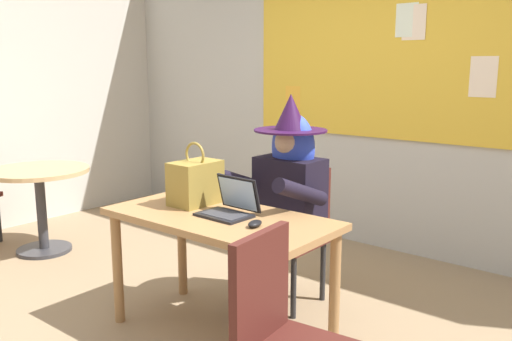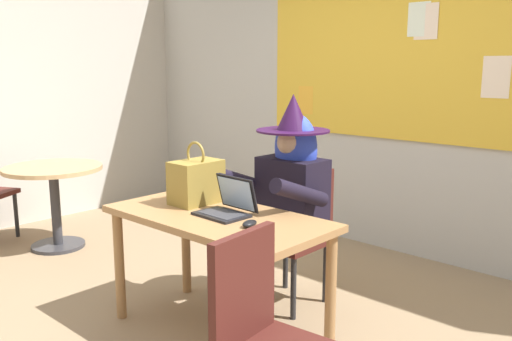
% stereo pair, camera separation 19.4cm
% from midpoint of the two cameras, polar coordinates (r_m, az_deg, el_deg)
% --- Properties ---
extents(ground_plane, '(24.00, 24.00, 0.00)m').
position_cam_midpoint_polar(ground_plane, '(3.35, -3.22, -16.41)').
color(ground_plane, '#937A5B').
extents(wall_back_bulletin, '(6.01, 2.22, 2.85)m').
position_cam_midpoint_polar(wall_back_bulletin, '(4.61, 15.45, 9.36)').
color(wall_back_bulletin, '#B2B2AD').
rests_on(wall_back_bulletin, ground).
extents(desk_main, '(1.32, 0.67, 0.72)m').
position_cam_midpoint_polar(desk_main, '(3.06, -2.27, -6.48)').
color(desk_main, '#A37547').
rests_on(desk_main, ground).
extents(chair_at_desk, '(0.43, 0.43, 0.90)m').
position_cam_midpoint_polar(chair_at_desk, '(3.57, 5.97, -5.95)').
color(chair_at_desk, '#4C1E19').
rests_on(chair_at_desk, ground).
extents(person_costumed, '(0.59, 0.69, 1.37)m').
position_cam_midpoint_polar(person_costumed, '(3.41, 4.81, -1.97)').
color(person_costumed, black).
rests_on(person_costumed, ground).
extents(laptop, '(0.30, 0.26, 0.21)m').
position_cam_midpoint_polar(laptop, '(3.02, -1.24, -3.81)').
color(laptop, black).
rests_on(laptop, desk_main).
extents(computer_mouse, '(0.08, 0.11, 0.03)m').
position_cam_midpoint_polar(computer_mouse, '(2.80, 1.31, -5.65)').
color(computer_mouse, black).
rests_on(computer_mouse, desk_main).
extents(handbag, '(0.20, 0.30, 0.38)m').
position_cam_midpoint_polar(handbag, '(3.26, -4.65, -1.16)').
color(handbag, olive).
rests_on(handbag, desk_main).
extents(side_table_round, '(0.81, 0.81, 0.71)m').
position_cam_midpoint_polar(side_table_round, '(4.83, -19.48, -1.70)').
color(side_table_round, tan).
rests_on(side_table_round, ground).
extents(chair_extra_corner, '(0.46, 0.46, 0.90)m').
position_cam_midpoint_polar(chair_extra_corner, '(2.22, 3.59, -16.88)').
color(chair_extra_corner, '#4C1E19').
rests_on(chair_extra_corner, ground).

